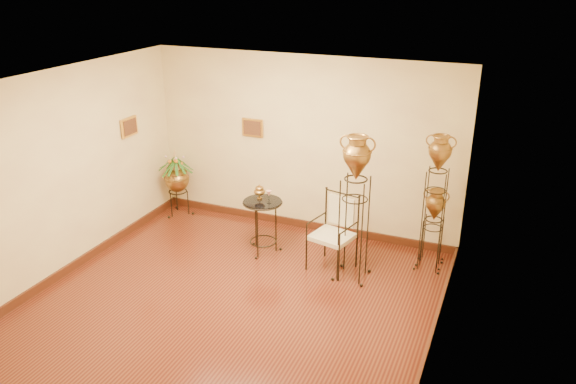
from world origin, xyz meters
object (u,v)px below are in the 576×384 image
at_px(amphora_tall, 435,202).
at_px(planter_urn, 177,177).
at_px(amphora_mid, 354,208).
at_px(side_table, 263,225).
at_px(armchair, 332,234).

distance_m(amphora_tall, planter_urn, 4.32).
xyz_separation_m(amphora_mid, side_table, (-1.44, 0.20, -0.61)).
bearing_deg(armchair, planter_urn, 179.05).
bearing_deg(amphora_tall, side_table, -168.33).
distance_m(amphora_mid, planter_urn, 3.50).
bearing_deg(side_table, planter_urn, 160.42).
bearing_deg(armchair, amphora_tall, 37.67).
relative_size(amphora_tall, amphora_mid, 0.96).
height_order(planter_urn, armchair, planter_urn).
bearing_deg(amphora_tall, armchair, -155.63).
relative_size(amphora_tall, armchair, 1.82).
height_order(planter_urn, side_table, planter_urn).
bearing_deg(amphora_mid, amphora_tall, 36.24).
height_order(amphora_mid, planter_urn, amphora_mid).
xyz_separation_m(amphora_mid, armchair, (-0.33, 0.11, -0.49)).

